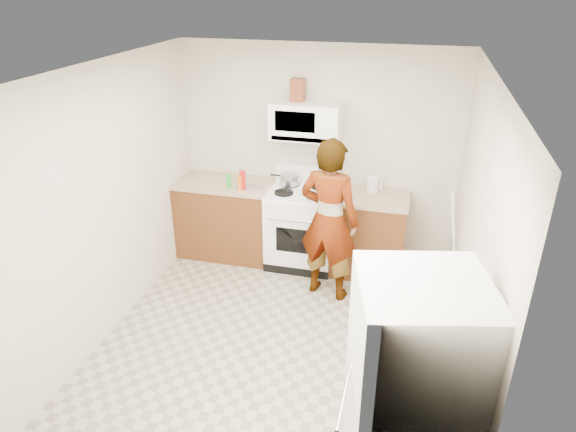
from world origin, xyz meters
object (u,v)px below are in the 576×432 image
(kettle, at_px, (373,184))
(saucepan, at_px, (289,179))
(microwave, at_px, (306,121))
(person, at_px, (329,220))
(gas_range, at_px, (302,225))
(fridge, at_px, (410,405))

(kettle, distance_m, saucepan, 0.95)
(microwave, xyz_separation_m, person, (0.41, -0.71, -0.83))
(person, bearing_deg, gas_range, -41.50)
(saucepan, bearing_deg, kettle, 4.63)
(gas_range, distance_m, saucepan, 0.56)
(microwave, relative_size, fridge, 0.45)
(fridge, xyz_separation_m, kettle, (-0.54, 3.04, 0.17))
(gas_range, relative_size, kettle, 6.95)
(microwave, distance_m, fridge, 3.39)
(gas_range, xyz_separation_m, person, (0.41, -0.58, 0.39))
(gas_range, xyz_separation_m, microwave, (0.00, 0.13, 1.21))
(gas_range, xyz_separation_m, fridge, (1.31, -2.88, 0.36))
(gas_range, relative_size, fridge, 0.66)
(gas_range, distance_m, microwave, 1.22)
(microwave, relative_size, kettle, 4.67)
(gas_range, relative_size, person, 0.65)
(person, relative_size, kettle, 10.72)
(gas_range, distance_m, person, 0.81)
(person, xyz_separation_m, fridge, (0.90, -2.30, -0.02))
(microwave, bearing_deg, gas_range, -90.00)
(kettle, height_order, saucepan, kettle)
(gas_range, bearing_deg, saucepan, 153.43)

